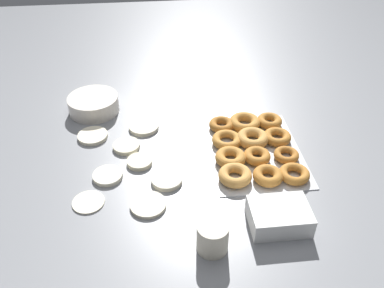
% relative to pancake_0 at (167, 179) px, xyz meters
% --- Properties ---
extents(ground_plane, '(3.00, 3.00, 0.00)m').
position_rel_pancake_0_xyz_m(ground_plane, '(0.13, -0.01, -0.01)').
color(ground_plane, gray).
extents(pancake_0, '(0.09, 0.09, 0.01)m').
position_rel_pancake_0_xyz_m(pancake_0, '(0.00, 0.00, 0.00)').
color(pancake_0, beige).
rests_on(pancake_0, ground_plane).
extents(pancake_1, '(0.08, 0.08, 0.01)m').
position_rel_pancake_0_xyz_m(pancake_1, '(0.09, 0.08, 0.00)').
color(pancake_1, beige).
rests_on(pancake_1, ground_plane).
extents(pancake_2, '(0.09, 0.09, 0.01)m').
position_rel_pancake_0_xyz_m(pancake_2, '(0.18, 0.12, -0.00)').
color(pancake_2, beige).
rests_on(pancake_2, ground_plane).
extents(pancake_3, '(0.09, 0.09, 0.01)m').
position_rel_pancake_0_xyz_m(pancake_3, '(-0.07, 0.23, -0.00)').
color(pancake_3, silver).
rests_on(pancake_3, ground_plane).
extents(pancake_4, '(0.09, 0.09, 0.01)m').
position_rel_pancake_0_xyz_m(pancake_4, '(0.04, 0.18, -0.00)').
color(pancake_4, silver).
rests_on(pancake_4, ground_plane).
extents(pancake_5, '(0.11, 0.11, 0.01)m').
position_rel_pancake_0_xyz_m(pancake_5, '(0.28, 0.06, -0.00)').
color(pancake_5, beige).
rests_on(pancake_5, ground_plane).
extents(pancake_6, '(0.10, 0.10, 0.01)m').
position_rel_pancake_0_xyz_m(pancake_6, '(-0.10, 0.06, -0.00)').
color(pancake_6, beige).
rests_on(pancake_6, ground_plane).
extents(pancake_7, '(0.10, 0.10, 0.01)m').
position_rel_pancake_0_xyz_m(pancake_7, '(0.25, 0.24, -0.00)').
color(pancake_7, beige).
rests_on(pancake_7, ground_plane).
extents(donut_tray, '(0.39, 0.30, 0.04)m').
position_rel_pancake_0_xyz_m(donut_tray, '(0.11, -0.29, 0.01)').
color(donut_tray, silver).
rests_on(donut_tray, ground_plane).
extents(batter_bowl, '(0.19, 0.19, 0.06)m').
position_rel_pancake_0_xyz_m(batter_bowl, '(0.42, 0.25, 0.02)').
color(batter_bowl, silver).
rests_on(batter_bowl, ground_plane).
extents(container_stack, '(0.12, 0.16, 0.06)m').
position_rel_pancake_0_xyz_m(container_stack, '(-0.20, -0.29, 0.02)').
color(container_stack, white).
rests_on(container_stack, ground_plane).
extents(paper_cup, '(0.08, 0.08, 0.08)m').
position_rel_pancake_0_xyz_m(paper_cup, '(-0.26, -0.10, 0.03)').
color(paper_cup, beige).
rests_on(paper_cup, ground_plane).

